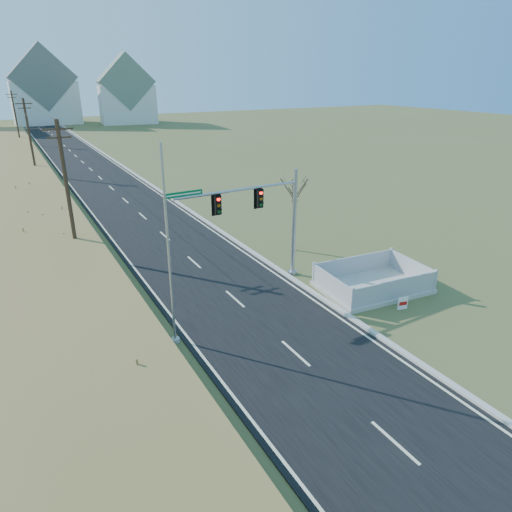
{
  "coord_description": "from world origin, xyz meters",
  "views": [
    {
      "loc": [
        -9.82,
        -16.13,
        11.52
      ],
      "look_at": [
        0.04,
        1.68,
        3.4
      ],
      "focal_mm": 32.0,
      "sensor_mm": 36.0,
      "label": 1
    }
  ],
  "objects_px": {
    "open_sign": "(403,303)",
    "bare_tree": "(295,188)",
    "traffic_signal_mast": "(268,215)",
    "fence_enclosure": "(372,285)",
    "flagpole": "(170,270)"
  },
  "relations": [
    {
      "from": "bare_tree",
      "to": "open_sign",
      "type": "bearing_deg",
      "value": -88.85
    },
    {
      "from": "traffic_signal_mast",
      "to": "fence_enclosure",
      "type": "xyz_separation_m",
      "value": [
        4.69,
        -3.93,
        -3.8
      ]
    },
    {
      "from": "open_sign",
      "to": "bare_tree",
      "type": "bearing_deg",
      "value": 104.45
    },
    {
      "from": "traffic_signal_mast",
      "to": "bare_tree",
      "type": "height_order",
      "value": "traffic_signal_mast"
    },
    {
      "from": "traffic_signal_mast",
      "to": "fence_enclosure",
      "type": "distance_m",
      "value": 7.2
    },
    {
      "from": "fence_enclosure",
      "to": "open_sign",
      "type": "height_order",
      "value": "fence_enclosure"
    },
    {
      "from": "traffic_signal_mast",
      "to": "bare_tree",
      "type": "xyz_separation_m",
      "value": [
        4.14,
        3.57,
        0.35
      ]
    },
    {
      "from": "fence_enclosure",
      "to": "open_sign",
      "type": "distance_m",
      "value": 2.69
    },
    {
      "from": "open_sign",
      "to": "flagpole",
      "type": "height_order",
      "value": "flagpole"
    },
    {
      "from": "traffic_signal_mast",
      "to": "fence_enclosure",
      "type": "bearing_deg",
      "value": -42.48
    },
    {
      "from": "bare_tree",
      "to": "traffic_signal_mast",
      "type": "bearing_deg",
      "value": -139.24
    },
    {
      "from": "fence_enclosure",
      "to": "open_sign",
      "type": "xyz_separation_m",
      "value": [
        -0.34,
        -2.66,
        0.1
      ]
    },
    {
      "from": "traffic_signal_mast",
      "to": "fence_enclosure",
      "type": "relative_size",
      "value": 1.32
    },
    {
      "from": "bare_tree",
      "to": "fence_enclosure",
      "type": "bearing_deg",
      "value": -85.86
    },
    {
      "from": "traffic_signal_mast",
      "to": "open_sign",
      "type": "distance_m",
      "value": 8.72
    }
  ]
}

